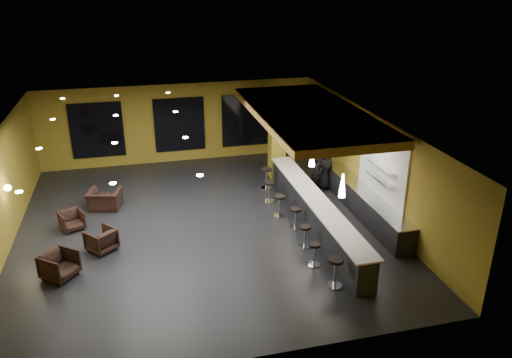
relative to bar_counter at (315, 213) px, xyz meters
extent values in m
cube|color=black|center=(-3.65, 1.00, -0.55)|extent=(12.00, 13.00, 0.10)
cube|color=black|center=(-3.65, 1.00, 3.05)|extent=(12.00, 13.00, 0.10)
cube|color=olive|center=(-3.65, 7.55, 1.25)|extent=(12.00, 0.10, 3.50)
cube|color=olive|center=(-3.65, -5.55, 1.25)|extent=(12.00, 0.10, 3.50)
cube|color=olive|center=(2.40, 1.00, 1.25)|extent=(0.10, 13.00, 3.50)
cube|color=#AA7931|center=(0.35, 2.00, 2.86)|extent=(3.60, 8.00, 0.28)
cube|color=black|center=(-7.15, 7.44, 1.20)|extent=(2.20, 0.06, 2.40)
cube|color=black|center=(-3.65, 7.44, 1.20)|extent=(2.20, 0.06, 2.40)
cube|color=black|center=(-0.65, 7.44, 1.20)|extent=(2.20, 0.06, 2.40)
cube|color=white|center=(2.31, 0.00, 1.50)|extent=(0.06, 3.20, 2.40)
cube|color=black|center=(0.00, 0.00, 0.00)|extent=(0.60, 8.00, 1.00)
cube|color=silver|center=(0.00, 0.00, 0.52)|extent=(0.78, 8.10, 0.05)
cube|color=black|center=(2.00, 0.50, -0.07)|extent=(0.70, 6.00, 0.86)
cube|color=silver|center=(2.00, 0.50, 0.39)|extent=(0.72, 6.00, 0.03)
cube|color=silver|center=(2.17, -0.20, 1.10)|extent=(0.30, 1.50, 0.03)
cube|color=silver|center=(2.17, -0.20, 1.55)|extent=(0.30, 1.50, 0.03)
cube|color=olive|center=(0.00, 4.60, 1.25)|extent=(0.60, 0.60, 3.50)
sphere|color=#FFE5B2|center=(-9.53, 1.50, 1.30)|extent=(0.22, 0.22, 0.22)
cone|color=white|center=(0.00, -2.00, 1.85)|extent=(0.20, 0.20, 0.70)
cone|color=white|center=(0.00, 0.50, 1.85)|extent=(0.20, 0.20, 0.70)
cone|color=white|center=(0.00, 3.00, 1.85)|extent=(0.20, 0.20, 0.70)
imported|color=black|center=(0.98, 2.58, 0.29)|extent=(0.67, 0.54, 1.58)
imported|color=black|center=(1.39, 3.03, 0.36)|extent=(1.03, 0.93, 1.72)
imported|color=black|center=(1.45, 2.92, 0.40)|extent=(1.01, 0.82, 1.79)
imported|color=black|center=(-7.95, -1.10, -0.11)|extent=(1.19, 1.18, 0.78)
imported|color=black|center=(-6.88, 0.13, -0.14)|extent=(1.10, 1.10, 0.72)
imported|color=black|center=(-7.88, 1.79, -0.17)|extent=(0.93, 0.94, 0.65)
imported|color=black|center=(-6.85, 3.16, -0.14)|extent=(1.31, 1.21, 0.72)
cylinder|color=silver|center=(-0.66, -3.37, -0.48)|extent=(0.44, 0.44, 0.03)
cylinder|color=silver|center=(-0.66, -3.37, -0.10)|extent=(0.08, 0.08, 0.76)
cylinder|color=black|center=(-0.66, -3.37, 0.32)|extent=(0.41, 0.41, 0.09)
cylinder|color=silver|center=(-0.84, -2.25, -0.49)|extent=(0.37, 0.37, 0.03)
cylinder|color=silver|center=(-0.84, -2.25, -0.16)|extent=(0.06, 0.06, 0.64)
cylinder|color=black|center=(-0.84, -2.25, 0.19)|extent=(0.35, 0.35, 0.07)
cylinder|color=silver|center=(-0.75, -1.17, -0.49)|extent=(0.36, 0.36, 0.03)
cylinder|color=silver|center=(-0.75, -1.17, -0.16)|extent=(0.06, 0.06, 0.64)
cylinder|color=black|center=(-0.75, -1.17, 0.18)|extent=(0.35, 0.35, 0.07)
cylinder|color=silver|center=(-0.65, 0.07, -0.49)|extent=(0.37, 0.37, 0.03)
cylinder|color=silver|center=(-0.65, 0.07, -0.16)|extent=(0.06, 0.06, 0.64)
cylinder|color=black|center=(-0.65, 0.07, 0.19)|extent=(0.35, 0.35, 0.07)
cylinder|color=silver|center=(-0.92, 1.05, -0.49)|extent=(0.39, 0.39, 0.03)
cylinder|color=silver|center=(-0.92, 1.05, -0.14)|extent=(0.07, 0.07, 0.69)
cylinder|color=black|center=(-0.92, 1.05, 0.24)|extent=(0.37, 0.37, 0.08)
cylinder|color=silver|center=(-0.94, 2.29, -0.48)|extent=(0.40, 0.40, 0.03)
cylinder|color=silver|center=(-0.94, 2.29, -0.13)|extent=(0.07, 0.07, 0.70)
cylinder|color=black|center=(-0.94, 2.29, 0.25)|extent=(0.38, 0.38, 0.08)
cylinder|color=silver|center=(-0.73, 3.51, -0.48)|extent=(0.43, 0.43, 0.03)
cylinder|color=silver|center=(-0.73, 3.51, -0.11)|extent=(0.07, 0.07, 0.74)
cylinder|color=black|center=(-0.73, 3.51, 0.30)|extent=(0.40, 0.40, 0.09)
camera|label=1|loc=(-5.51, -13.97, 7.44)|focal=35.00mm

